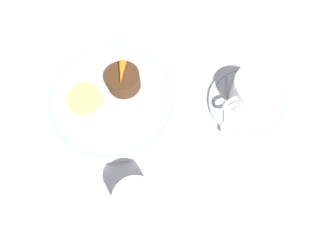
% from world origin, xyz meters
% --- Properties ---
extents(ground_plane, '(3.00, 3.00, 0.00)m').
position_xyz_m(ground_plane, '(0.00, 0.00, 0.00)').
color(ground_plane, white).
extents(dinner_plate, '(0.25, 0.25, 0.01)m').
position_xyz_m(dinner_plate, '(0.02, -0.03, 0.01)').
color(dinner_plate, white).
rests_on(dinner_plate, ground_plane).
extents(saucer, '(0.15, 0.15, 0.01)m').
position_xyz_m(saucer, '(-0.20, 0.10, 0.01)').
color(saucer, white).
rests_on(saucer, ground_plane).
extents(coffee_cup, '(0.10, 0.08, 0.06)m').
position_xyz_m(coffee_cup, '(-0.20, 0.10, 0.04)').
color(coffee_cup, white).
rests_on(coffee_cup, saucer).
extents(spoon, '(0.08, 0.10, 0.00)m').
position_xyz_m(spoon, '(-0.15, 0.09, 0.01)').
color(spoon, silver).
rests_on(spoon, saucer).
extents(wine_glass, '(0.07, 0.07, 0.10)m').
position_xyz_m(wine_glass, '(0.07, 0.17, 0.06)').
color(wine_glass, silver).
rests_on(wine_glass, ground_plane).
extents(fork, '(0.03, 0.18, 0.01)m').
position_xyz_m(fork, '(0.20, -0.01, 0.00)').
color(fork, silver).
rests_on(fork, ground_plane).
extents(dessert_cake, '(0.06, 0.06, 0.04)m').
position_xyz_m(dessert_cake, '(-0.01, -0.04, 0.03)').
color(dessert_cake, '#4C2D19').
rests_on(dessert_cake, dinner_plate).
extents(carrot_garnish, '(0.03, 0.05, 0.01)m').
position_xyz_m(carrot_garnish, '(-0.01, -0.04, 0.06)').
color(carrot_garnish, orange).
rests_on(carrot_garnish, dessert_cake).
extents(pineapple_slice, '(0.06, 0.06, 0.01)m').
position_xyz_m(pineapple_slice, '(0.06, -0.05, 0.02)').
color(pineapple_slice, '#EFE075').
rests_on(pineapple_slice, dinner_plate).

